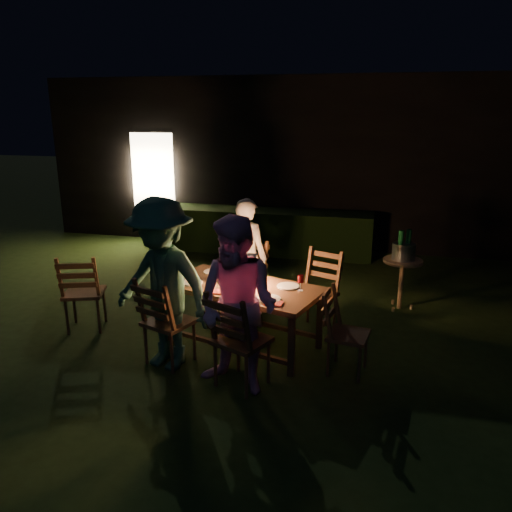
% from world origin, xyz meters
% --- Properties ---
extents(garden_envelope, '(40.00, 40.00, 3.20)m').
position_xyz_m(garden_envelope, '(-0.01, 6.15, 1.58)').
color(garden_envelope, black).
rests_on(garden_envelope, ground).
extents(dining_table, '(1.89, 1.31, 0.72)m').
position_xyz_m(dining_table, '(0.24, -0.08, 0.65)').
color(dining_table, '#4F2C1A').
rests_on(dining_table, ground).
extents(chair_near_left, '(0.59, 0.61, 1.02)m').
position_xyz_m(chair_near_left, '(-0.41, -0.70, 0.31)').
color(chair_near_left, '#4F2C1A').
rests_on(chair_near_left, ground).
extents(chair_near_right, '(0.62, 0.64, 1.04)m').
position_xyz_m(chair_near_right, '(0.45, -0.95, 0.31)').
color(chair_near_right, '#4F2C1A').
rests_on(chair_near_right, ground).
extents(chair_far_left, '(0.56, 0.59, 1.00)m').
position_xyz_m(chair_far_left, '(0.03, 0.78, 0.30)').
color(chair_far_left, '#4F2C1A').
rests_on(chair_far_left, ground).
extents(chair_far_right, '(0.60, 0.62, 1.02)m').
position_xyz_m(chair_far_right, '(0.99, 0.50, 0.31)').
color(chair_far_right, '#4F2C1A').
rests_on(chair_far_right, ground).
extents(chair_end, '(0.49, 0.47, 0.91)m').
position_xyz_m(chair_end, '(1.42, -0.44, 0.28)').
color(chair_end, '#4F2C1A').
rests_on(chair_end, ground).
extents(chair_spare, '(0.59, 0.61, 1.02)m').
position_xyz_m(chair_spare, '(-1.74, -0.14, 0.31)').
color(chair_spare, '#4F2C1A').
rests_on(chair_spare, ground).
extents(person_house_side, '(0.64, 0.51, 1.54)m').
position_xyz_m(person_house_side, '(0.04, 0.83, 0.77)').
color(person_house_side, beige).
rests_on(person_house_side, ground).
extents(person_opp_right, '(0.98, 0.85, 1.70)m').
position_xyz_m(person_opp_right, '(0.44, -1.00, 0.85)').
color(person_opp_right, '#DE98CC').
rests_on(person_opp_right, ground).
extents(person_opp_left, '(1.30, 0.97, 1.79)m').
position_xyz_m(person_opp_left, '(-0.42, -0.74, 0.90)').
color(person_opp_left, '#2D5B45').
rests_on(person_opp_left, ground).
extents(lantern, '(0.16, 0.16, 0.35)m').
position_xyz_m(lantern, '(0.30, -0.05, 0.87)').
color(lantern, white).
rests_on(lantern, dining_table).
extents(plate_far_left, '(0.25, 0.25, 0.01)m').
position_xyz_m(plate_far_left, '(-0.22, 0.28, 0.72)').
color(plate_far_left, white).
rests_on(plate_far_left, dining_table).
extents(plate_near_left, '(0.25, 0.25, 0.01)m').
position_xyz_m(plate_near_left, '(-0.35, -0.14, 0.72)').
color(plate_near_left, white).
rests_on(plate_near_left, dining_table).
extents(plate_far_right, '(0.25, 0.25, 0.01)m').
position_xyz_m(plate_far_right, '(0.74, -0.00, 0.72)').
color(plate_far_right, white).
rests_on(plate_far_right, dining_table).
extents(plate_near_right, '(0.25, 0.25, 0.01)m').
position_xyz_m(plate_near_right, '(0.61, -0.42, 0.72)').
color(plate_near_right, white).
rests_on(plate_near_right, dining_table).
extents(wineglass_a, '(0.06, 0.06, 0.18)m').
position_xyz_m(wineglass_a, '(0.03, 0.27, 0.80)').
color(wineglass_a, '#59070F').
rests_on(wineglass_a, dining_table).
extents(wineglass_b, '(0.06, 0.06, 0.18)m').
position_xyz_m(wineglass_b, '(-0.48, 0.01, 0.80)').
color(wineglass_b, '#59070F').
rests_on(wineglass_b, dining_table).
extents(wineglass_c, '(0.06, 0.06, 0.18)m').
position_xyz_m(wineglass_c, '(0.45, -0.44, 0.80)').
color(wineglass_c, '#59070F').
rests_on(wineglass_c, dining_table).
extents(wineglass_d, '(0.06, 0.06, 0.18)m').
position_xyz_m(wineglass_d, '(0.89, -0.09, 0.80)').
color(wineglass_d, '#59070F').
rests_on(wineglass_d, dining_table).
extents(wineglass_e, '(0.06, 0.06, 0.18)m').
position_xyz_m(wineglass_e, '(0.06, -0.34, 0.80)').
color(wineglass_e, silver).
rests_on(wineglass_e, dining_table).
extents(bottle_table, '(0.07, 0.07, 0.28)m').
position_xyz_m(bottle_table, '(0.00, -0.01, 0.86)').
color(bottle_table, '#0F471E').
rests_on(bottle_table, dining_table).
extents(napkin_left, '(0.18, 0.14, 0.01)m').
position_xyz_m(napkin_left, '(0.01, -0.35, 0.72)').
color(napkin_left, red).
rests_on(napkin_left, dining_table).
extents(napkin_right, '(0.18, 0.14, 0.01)m').
position_xyz_m(napkin_right, '(0.68, -0.53, 0.72)').
color(napkin_right, red).
rests_on(napkin_right, dining_table).
extents(phone, '(0.14, 0.07, 0.01)m').
position_xyz_m(phone, '(-0.44, -0.20, 0.72)').
color(phone, black).
rests_on(phone, dining_table).
extents(side_table, '(0.51, 0.51, 0.69)m').
position_xyz_m(side_table, '(2.02, 1.46, 0.61)').
color(side_table, olive).
rests_on(side_table, ground).
extents(ice_bucket, '(0.30, 0.30, 0.22)m').
position_xyz_m(ice_bucket, '(2.02, 1.46, 0.80)').
color(ice_bucket, '#A5A8AD').
rests_on(ice_bucket, side_table).
extents(bottle_bucket_a, '(0.07, 0.07, 0.32)m').
position_xyz_m(bottle_bucket_a, '(1.97, 1.42, 0.85)').
color(bottle_bucket_a, '#0F471E').
rests_on(bottle_bucket_a, side_table).
extents(bottle_bucket_b, '(0.07, 0.07, 0.32)m').
position_xyz_m(bottle_bucket_b, '(2.07, 1.50, 0.85)').
color(bottle_bucket_b, '#0F471E').
rests_on(bottle_bucket_b, side_table).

